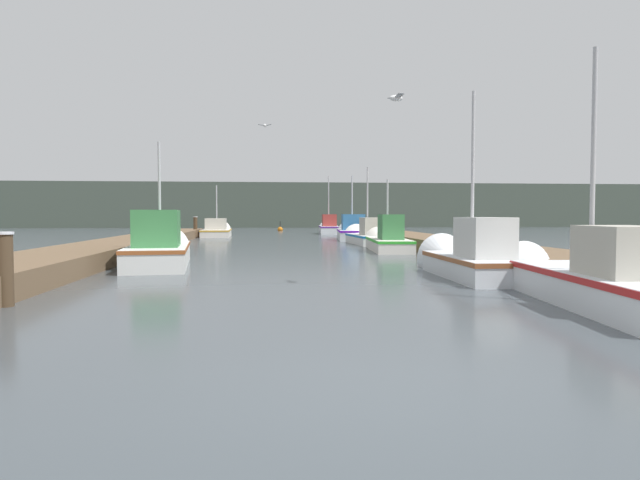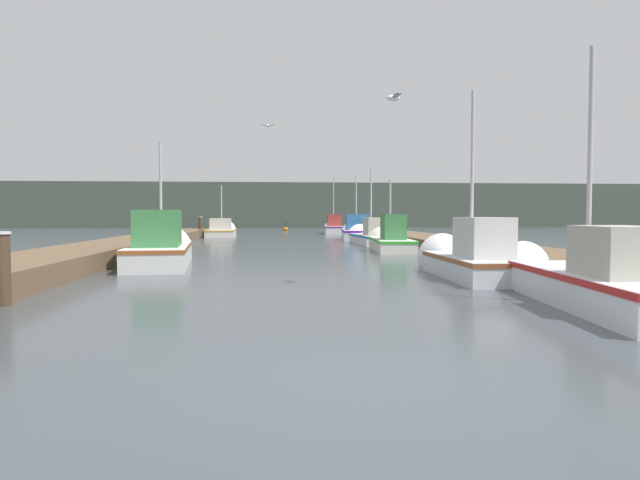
{
  "view_description": "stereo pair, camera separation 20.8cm",
  "coord_description": "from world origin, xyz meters",
  "px_view_note": "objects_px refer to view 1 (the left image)",
  "views": [
    {
      "loc": [
        -1.01,
        -4.58,
        1.49
      ],
      "look_at": [
        0.55,
        10.78,
        0.8
      ],
      "focal_mm": 32.0,
      "sensor_mm": 36.0,
      "label": 1
    },
    {
      "loc": [
        -0.8,
        -4.6,
        1.49
      ],
      "look_at": [
        0.55,
        10.78,
        0.8
      ],
      "focal_mm": 32.0,
      "sensor_mm": 36.0,
      "label": 2
    }
  ],
  "objects_px": {
    "fishing_boat_5": "(352,231)",
    "mooring_piling_1": "(5,269)",
    "fishing_boat_2": "(161,247)",
    "mooring_piling_0": "(195,227)",
    "fishing_boat_1": "(469,258)",
    "seagull_1": "(396,98)",
    "seagull_lead": "(265,125)",
    "fishing_boat_7": "(329,227)",
    "fishing_boat_6": "(217,231)",
    "channel_buoy": "(280,229)",
    "fishing_boat_0": "(583,278)",
    "fishing_boat_3": "(386,240)",
    "fishing_boat_4": "(366,236)"
  },
  "relations": [
    {
      "from": "fishing_boat_4",
      "to": "mooring_piling_1",
      "type": "height_order",
      "value": "fishing_boat_4"
    },
    {
      "from": "fishing_boat_5",
      "to": "mooring_piling_1",
      "type": "xyz_separation_m",
      "value": [
        -9.46,
        -23.94,
        0.12
      ]
    },
    {
      "from": "fishing_boat_0",
      "to": "fishing_boat_7",
      "type": "relative_size",
      "value": 1.07
    },
    {
      "from": "seagull_lead",
      "to": "seagull_1",
      "type": "bearing_deg",
      "value": 106.54
    },
    {
      "from": "fishing_boat_6",
      "to": "seagull_lead",
      "type": "distance_m",
      "value": 15.91
    },
    {
      "from": "seagull_lead",
      "to": "seagull_1",
      "type": "relative_size",
      "value": 0.99
    },
    {
      "from": "fishing_boat_1",
      "to": "seagull_1",
      "type": "distance_m",
      "value": 4.58
    },
    {
      "from": "fishing_boat_1",
      "to": "mooring_piling_1",
      "type": "bearing_deg",
      "value": -156.92
    },
    {
      "from": "fishing_boat_0",
      "to": "fishing_boat_1",
      "type": "distance_m",
      "value": 4.13
    },
    {
      "from": "fishing_boat_4",
      "to": "fishing_boat_5",
      "type": "bearing_deg",
      "value": 87.08
    },
    {
      "from": "fishing_boat_0",
      "to": "fishing_boat_1",
      "type": "xyz_separation_m",
      "value": [
        -0.48,
        4.1,
        0.02
      ]
    },
    {
      "from": "fishing_boat_1",
      "to": "fishing_boat_4",
      "type": "relative_size",
      "value": 0.91
    },
    {
      "from": "fishing_boat_1",
      "to": "fishing_boat_3",
      "type": "bearing_deg",
      "value": 89.96
    },
    {
      "from": "fishing_boat_4",
      "to": "fishing_boat_7",
      "type": "distance_m",
      "value": 14.97
    },
    {
      "from": "seagull_lead",
      "to": "channel_buoy",
      "type": "bearing_deg",
      "value": -87.62
    },
    {
      "from": "fishing_boat_1",
      "to": "fishing_boat_6",
      "type": "distance_m",
      "value": 27.04
    },
    {
      "from": "fishing_boat_2",
      "to": "mooring_piling_0",
      "type": "height_order",
      "value": "fishing_boat_2"
    },
    {
      "from": "fishing_boat_5",
      "to": "seagull_lead",
      "type": "xyz_separation_m",
      "value": [
        -5.18,
        -9.26,
        4.75
      ]
    },
    {
      "from": "fishing_boat_2",
      "to": "fishing_boat_3",
      "type": "relative_size",
      "value": 1.07
    },
    {
      "from": "channel_buoy",
      "to": "seagull_1",
      "type": "relative_size",
      "value": 1.75
    },
    {
      "from": "mooring_piling_0",
      "to": "fishing_boat_2",
      "type": "bearing_deg",
      "value": -86.26
    },
    {
      "from": "fishing_boat_6",
      "to": "channel_buoy",
      "type": "xyz_separation_m",
      "value": [
        4.65,
        12.12,
        -0.22
      ]
    },
    {
      "from": "fishing_boat_7",
      "to": "seagull_lead",
      "type": "height_order",
      "value": "seagull_lead"
    },
    {
      "from": "fishing_boat_7",
      "to": "mooring_piling_0",
      "type": "bearing_deg",
      "value": -146.51
    },
    {
      "from": "seagull_1",
      "to": "fishing_boat_5",
      "type": "bearing_deg",
      "value": -18.82
    },
    {
      "from": "seagull_1",
      "to": "fishing_boat_7",
      "type": "bearing_deg",
      "value": -16.33
    },
    {
      "from": "fishing_boat_3",
      "to": "seagull_lead",
      "type": "bearing_deg",
      "value": 176.93
    },
    {
      "from": "fishing_boat_3",
      "to": "fishing_boat_0",
      "type": "bearing_deg",
      "value": -84.1
    },
    {
      "from": "seagull_lead",
      "to": "fishing_boat_0",
      "type": "bearing_deg",
      "value": 114.96
    },
    {
      "from": "fishing_boat_1",
      "to": "mooring_piling_0",
      "type": "relative_size",
      "value": 3.6
    },
    {
      "from": "fishing_boat_0",
      "to": "fishing_boat_4",
      "type": "bearing_deg",
      "value": 96.37
    },
    {
      "from": "mooring_piling_0",
      "to": "mooring_piling_1",
      "type": "height_order",
      "value": "mooring_piling_0"
    },
    {
      "from": "fishing_boat_3",
      "to": "seagull_lead",
      "type": "relative_size",
      "value": 10.92
    },
    {
      "from": "fishing_boat_1",
      "to": "mooring_piling_0",
      "type": "bearing_deg",
      "value": 111.86
    },
    {
      "from": "fishing_boat_7",
      "to": "mooring_piling_1",
      "type": "relative_size",
      "value": 4.63
    },
    {
      "from": "fishing_boat_7",
      "to": "mooring_piling_0",
      "type": "height_order",
      "value": "fishing_boat_7"
    },
    {
      "from": "fishing_boat_3",
      "to": "fishing_boat_6",
      "type": "height_order",
      "value": "fishing_boat_6"
    },
    {
      "from": "seagull_lead",
      "to": "mooring_piling_0",
      "type": "bearing_deg",
      "value": -66.4
    },
    {
      "from": "fishing_boat_6",
      "to": "fishing_boat_7",
      "type": "distance_m",
      "value": 9.26
    },
    {
      "from": "fishing_boat_4",
      "to": "channel_buoy",
      "type": "relative_size",
      "value": 5.44
    },
    {
      "from": "fishing_boat_6",
      "to": "seagull_lead",
      "type": "height_order",
      "value": "seagull_lead"
    },
    {
      "from": "fishing_boat_1",
      "to": "fishing_boat_4",
      "type": "xyz_separation_m",
      "value": [
        0.27,
        15.29,
        -0.06
      ]
    },
    {
      "from": "channel_buoy",
      "to": "fishing_boat_5",
      "type": "bearing_deg",
      "value": -78.14
    },
    {
      "from": "fishing_boat_3",
      "to": "fishing_boat_6",
      "type": "xyz_separation_m",
      "value": [
        -8.26,
        15.51,
        -0.05
      ]
    },
    {
      "from": "fishing_boat_4",
      "to": "fishing_boat_7",
      "type": "xyz_separation_m",
      "value": [
        -0.18,
        14.97,
        0.12
      ]
    },
    {
      "from": "fishing_boat_2",
      "to": "seagull_lead",
      "type": "height_order",
      "value": "seagull_lead"
    },
    {
      "from": "fishing_boat_0",
      "to": "fishing_boat_3",
      "type": "relative_size",
      "value": 0.99
    },
    {
      "from": "fishing_boat_5",
      "to": "channel_buoy",
      "type": "bearing_deg",
      "value": 107.57
    },
    {
      "from": "fishing_boat_5",
      "to": "seagull_lead",
      "type": "relative_size",
      "value": 11.14
    },
    {
      "from": "fishing_boat_6",
      "to": "mooring_piling_0",
      "type": "height_order",
      "value": "fishing_boat_6"
    }
  ]
}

